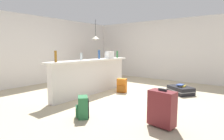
{
  "coord_description": "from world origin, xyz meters",
  "views": [
    {
      "loc": [
        -4.36,
        -3.26,
        1.35
      ],
      "look_at": [
        0.29,
        0.33,
        0.63
      ],
      "focal_mm": 29.15,
      "sensor_mm": 36.0,
      "label": 1
    }
  ],
  "objects": [
    {
      "name": "pendant_lamp",
      "position": [
        1.24,
        1.92,
        1.77
      ],
      "size": [
        0.34,
        0.34,
        0.85
      ],
      "color": "black"
    },
    {
      "name": "ground_plane",
      "position": [
        0.0,
        0.0,
        -0.03
      ],
      "size": [
        13.0,
        13.0,
        0.05
      ],
      "primitive_type": "cube",
      "color": "#BCAD8E"
    },
    {
      "name": "bottle_clear",
      "position": [
        -1.0,
        0.38,
        1.11
      ],
      "size": [
        0.06,
        0.06,
        0.2
      ],
      "primitive_type": "cylinder",
      "color": "silver",
      "rests_on": "bar_countertop"
    },
    {
      "name": "suitcase_flat_black",
      "position": [
        1.02,
        -1.65,
        0.11
      ],
      "size": [
        0.79,
        0.87,
        0.22
      ],
      "color": "black",
      "rests_on": "ground_plane"
    },
    {
      "name": "bottle_green",
      "position": [
        0.67,
        0.4,
        1.13
      ],
      "size": [
        0.06,
        0.06,
        0.23
      ],
      "primitive_type": "cylinder",
      "color": "#2D6B38",
      "rests_on": "bar_countertop"
    },
    {
      "name": "partition_half_wall",
      "position": [
        -0.57,
        0.42,
        0.48
      ],
      "size": [
        2.8,
        0.2,
        0.96
      ],
      "primitive_type": "cube",
      "color": "silver",
      "rests_on": "ground_plane"
    },
    {
      "name": "bottle_amber",
      "position": [
        -1.79,
        0.39,
        1.15
      ],
      "size": [
        0.06,
        0.06,
        0.27
      ],
      "primitive_type": "cylinder",
      "color": "#9E661E",
      "rests_on": "bar_countertop"
    },
    {
      "name": "suitcase_upright_maroon",
      "position": [
        -1.48,
        -2.11,
        0.33
      ],
      "size": [
        0.29,
        0.47,
        0.67
      ],
      "color": "maroon",
      "rests_on": "ground_plane"
    },
    {
      "name": "dining_chair_near_partition",
      "position": [
        1.24,
        1.38,
        0.52
      ],
      "size": [
        0.43,
        0.43,
        0.93
      ],
      "color": "#4C331E",
      "rests_on": "ground_plane"
    },
    {
      "name": "dining_table",
      "position": [
        1.29,
        1.91,
        0.65
      ],
      "size": [
        1.1,
        0.8,
        0.74
      ],
      "color": "#4C331E",
      "rests_on": "ground_plane"
    },
    {
      "name": "bottle_blue",
      "position": [
        -0.17,
        0.47,
        1.14
      ],
      "size": [
        0.06,
        0.06,
        0.27
      ],
      "primitive_type": "cylinder",
      "color": "#284C89",
      "rests_on": "bar_countertop"
    },
    {
      "name": "grocery_bag",
      "position": [
        0.22,
        0.38,
        1.12
      ],
      "size": [
        0.26,
        0.18,
        0.22
      ],
      "primitive_type": "cube",
      "color": "silver",
      "rests_on": "bar_countertop"
    },
    {
      "name": "wall_back",
      "position": [
        0.0,
        3.05,
        1.25
      ],
      "size": [
        6.6,
        0.1,
        2.5
      ],
      "primitive_type": "cube",
      "color": "silver",
      "rests_on": "ground_plane"
    },
    {
      "name": "backpack_orange",
      "position": [
        0.11,
        -0.18,
        0.2
      ],
      "size": [
        0.3,
        0.32,
        0.42
      ],
      "color": "orange",
      "rests_on": "ground_plane"
    },
    {
      "name": "backpack_green",
      "position": [
        -2.02,
        -0.73,
        0.2
      ],
      "size": [
        0.34,
        0.34,
        0.42
      ],
      "color": "#286B3D",
      "rests_on": "ground_plane"
    },
    {
      "name": "wall_right",
      "position": [
        3.05,
        0.3,
        1.25
      ],
      "size": [
        0.1,
        6.0,
        2.5
      ],
      "primitive_type": "cube",
      "color": "silver",
      "rests_on": "ground_plane"
    },
    {
      "name": "book_stack",
      "position": [
        1.02,
        -1.67,
        0.25
      ],
      "size": [
        0.28,
        0.22,
        0.07
      ],
      "color": "gold",
      "rests_on": "suitcase_flat_black"
    },
    {
      "name": "bar_countertop",
      "position": [
        -0.57,
        0.42,
        0.99
      ],
      "size": [
        2.96,
        0.4,
        0.05
      ],
      "primitive_type": "cube",
      "color": "white",
      "rests_on": "partition_half_wall"
    }
  ]
}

